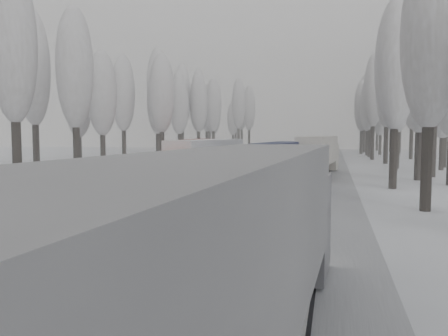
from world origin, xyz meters
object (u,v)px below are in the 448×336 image
at_px(truck_cream_box, 320,152).
at_px(truck_red_white, 204,159).
at_px(truck_red_red, 196,153).
at_px(box_truck_distant, 319,149).
at_px(truck_blue_box, 281,160).
at_px(truck_grey_tarp, 231,250).

height_order(truck_cream_box, truck_red_white, truck_cream_box).
bearing_deg(truck_red_white, truck_cream_box, 58.67).
relative_size(truck_red_white, truck_red_red, 1.04).
relative_size(box_truck_distant, truck_red_white, 0.44).
distance_m(truck_red_white, truck_red_red, 15.42).
bearing_deg(truck_blue_box, box_truck_distant, 93.22).
height_order(truck_grey_tarp, truck_blue_box, truck_grey_tarp).
xyz_separation_m(truck_blue_box, box_truck_distant, (1.49, 58.69, -0.98)).
relative_size(truck_grey_tarp, truck_cream_box, 0.98).
bearing_deg(truck_grey_tarp, truck_red_white, 110.73).
distance_m(truck_grey_tarp, truck_red_white, 32.48).
distance_m(truck_blue_box, truck_cream_box, 10.98).
distance_m(truck_cream_box, truck_red_white, 16.69).
bearing_deg(box_truck_distant, truck_red_white, -95.65).
bearing_deg(box_truck_distant, truck_blue_box, -89.34).
bearing_deg(truck_blue_box, truck_cream_box, 77.40).
relative_size(truck_cream_box, box_truck_distant, 2.44).
distance_m(truck_grey_tarp, box_truck_distant, 92.42).
height_order(truck_grey_tarp, truck_cream_box, truck_cream_box).
bearing_deg(truck_red_white, truck_blue_box, 28.02).
bearing_deg(truck_cream_box, truck_grey_tarp, -84.40).
height_order(truck_cream_box, truck_red_red, truck_cream_box).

